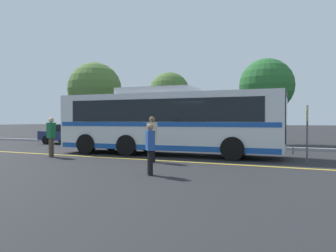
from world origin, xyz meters
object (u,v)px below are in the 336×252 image
(parked_car_1, at_px, (144,135))
(tree_3, at_px, (169,93))
(transit_bus, at_px, (168,120))
(parked_car_0, at_px, (68,134))
(tree_1, at_px, (95,89))
(pedestrian_1, at_px, (51,134))
(pedestrian_2, at_px, (152,136))
(pedestrian_0, at_px, (150,146))
(tree_0, at_px, (267,86))
(bus_stop_sign, at_px, (307,126))

(parked_car_1, height_order, tree_3, tree_3)
(transit_bus, relative_size, parked_car_0, 2.75)
(tree_1, bearing_deg, transit_bus, -39.61)
(tree_1, xyz_separation_m, tree_3, (7.69, -0.79, -0.64))
(pedestrian_1, bearing_deg, tree_1, -161.74)
(parked_car_0, xyz_separation_m, pedestrian_2, (9.99, -6.48, 0.35))
(parked_car_0, relative_size, pedestrian_0, 2.59)
(transit_bus, height_order, tree_0, tree_0)
(parked_car_0, xyz_separation_m, pedestrian_1, (4.96, -6.77, 0.34))
(parked_car_1, bearing_deg, pedestrian_1, 169.56)
(pedestrian_0, bearing_deg, tree_1, -176.31)
(bus_stop_sign, xyz_separation_m, tree_1, (-17.79, 9.93, 3.03))
(pedestrian_0, height_order, bus_stop_sign, bus_stop_sign)
(transit_bus, bearing_deg, tree_1, -132.76)
(bus_stop_sign, relative_size, tree_3, 0.42)
(parked_car_0, xyz_separation_m, parked_car_1, (6.17, -0.11, 0.05))
(pedestrian_1, bearing_deg, pedestrian_2, 82.40)
(tree_0, bearing_deg, tree_1, 179.12)
(tree_1, bearing_deg, pedestrian_1, -60.76)
(tree_0, xyz_separation_m, tree_1, (-14.93, 0.23, 0.35))
(pedestrian_0, xyz_separation_m, pedestrian_1, (-6.43, 2.55, 0.16))
(tree_3, bearing_deg, bus_stop_sign, -42.16)
(bus_stop_sign, bearing_deg, pedestrian_2, -70.32)
(pedestrian_2, distance_m, tree_1, 17.61)
(tree_1, bearing_deg, bus_stop_sign, -29.18)
(transit_bus, relative_size, pedestrian_0, 7.12)
(parked_car_1, bearing_deg, pedestrian_0, -150.59)
(tree_0, bearing_deg, pedestrian_2, -103.15)
(parked_car_1, distance_m, tree_0, 9.40)
(transit_bus, xyz_separation_m, pedestrian_0, (1.97, -5.64, -0.80))
(parked_car_0, bearing_deg, pedestrian_2, -124.31)
(transit_bus, relative_size, pedestrian_1, 6.17)
(pedestrian_1, height_order, tree_0, tree_0)
(parked_car_1, bearing_deg, parked_car_0, 88.85)
(parked_car_1, xyz_separation_m, bus_stop_sign, (9.51, -3.97, 0.69))
(parked_car_0, xyz_separation_m, tree_1, (-2.11, 5.85, 3.76))
(pedestrian_2, bearing_deg, pedestrian_1, -75.10)
(pedestrian_0, bearing_deg, tree_0, 136.59)
(pedestrian_2, xyz_separation_m, tree_0, (2.83, 12.10, 3.05))
(bus_stop_sign, distance_m, tree_1, 20.60)
(parked_car_0, relative_size, pedestrian_1, 2.25)
(parked_car_0, xyz_separation_m, tree_3, (5.58, 5.06, 3.12))
(tree_0, bearing_deg, parked_car_0, -156.30)
(pedestrian_2, bearing_deg, bus_stop_sign, 124.35)
(transit_bus, bearing_deg, parked_car_0, -114.52)
(pedestrian_0, relative_size, pedestrian_1, 0.87)
(transit_bus, distance_m, tree_3, 9.79)
(tree_0, bearing_deg, parked_car_1, -139.16)
(transit_bus, xyz_separation_m, tree_1, (-11.52, 9.54, 2.78))
(pedestrian_1, distance_m, tree_1, 14.87)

